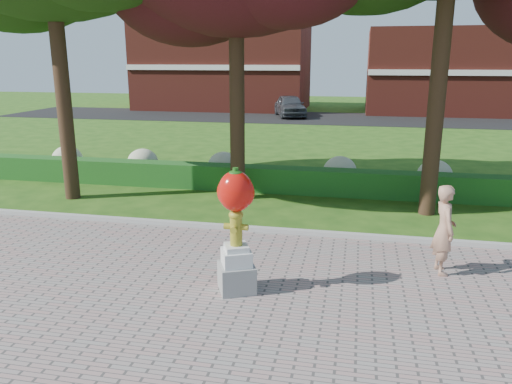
{
  "coord_description": "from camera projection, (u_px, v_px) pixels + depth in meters",
  "views": [
    {
      "loc": [
        1.54,
        -8.39,
        4.15
      ],
      "look_at": [
        -0.4,
        1.0,
        1.59
      ],
      "focal_mm": 35.0,
      "sensor_mm": 36.0,
      "label": 1
    }
  ],
  "objects": [
    {
      "name": "hydrangea_row",
      "position": [
        327.0,
        170.0,
        16.62
      ],
      "size": [
        20.1,
        1.1,
        0.99
      ],
      "color": "beige",
      "rests_on": "ground"
    },
    {
      "name": "building_left",
      "position": [
        224.0,
        67.0,
        42.52
      ],
      "size": [
        14.0,
        8.0,
        7.0
      ],
      "primitive_type": "cube",
      "color": "maroon",
      "rests_on": "ground"
    },
    {
      "name": "street",
      "position": [
        337.0,
        118.0,
        35.79
      ],
      "size": [
        50.0,
        8.0,
        0.02
      ],
      "primitive_type": "cube",
      "color": "black",
      "rests_on": "ground"
    },
    {
      "name": "hydrant_sculpture",
      "position": [
        236.0,
        227.0,
        8.85
      ],
      "size": [
        0.82,
        0.82,
        2.3
      ],
      "rotation": [
        0.0,
        0.0,
        0.43
      ],
      "color": "gray",
      "rests_on": "walkway"
    },
    {
      "name": "ground",
      "position": [
        266.0,
        289.0,
        9.31
      ],
      "size": [
        100.0,
        100.0,
        0.0
      ],
      "primitive_type": "plane",
      "color": "#224C13",
      "rests_on": "ground"
    },
    {
      "name": "parked_car",
      "position": [
        290.0,
        106.0,
        36.69
      ],
      "size": [
        3.22,
        5.03,
        1.59
      ],
      "primitive_type": "imported",
      "rotation": [
        0.0,
        0.0,
        0.31
      ],
      "color": "#404348",
      "rests_on": "street"
    },
    {
      "name": "woman",
      "position": [
        444.0,
        230.0,
        9.71
      ],
      "size": [
        0.53,
        0.71,
        1.79
      ],
      "primitive_type": "imported",
      "rotation": [
        0.0,
        0.0,
        1.74
      ],
      "color": "tan",
      "rests_on": "walkway"
    },
    {
      "name": "building_right",
      "position": [
        446.0,
        71.0,
        39.08
      ],
      "size": [
        12.0,
        8.0,
        6.4
      ],
      "primitive_type": "cube",
      "color": "maroon",
      "rests_on": "ground"
    },
    {
      "name": "lawn_hedge",
      "position": [
        306.0,
        181.0,
        15.83
      ],
      "size": [
        24.0,
        0.7,
        0.8
      ],
      "primitive_type": "cube",
      "color": "#164E1A",
      "rests_on": "ground"
    },
    {
      "name": "curb",
      "position": [
        289.0,
        232.0,
        12.13
      ],
      "size": [
        40.0,
        0.18,
        0.15
      ],
      "primitive_type": "cube",
      "color": "#ADADA5",
      "rests_on": "ground"
    }
  ]
}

